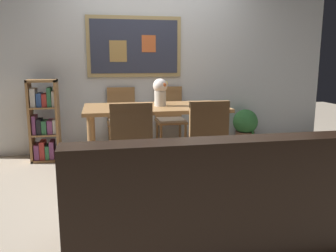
{
  "coord_description": "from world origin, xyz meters",
  "views": [
    {
      "loc": [
        -0.72,
        -3.55,
        1.3
      ],
      "look_at": [
        -0.08,
        -0.26,
        0.65
      ],
      "focal_mm": 37.32,
      "sensor_mm": 36.0,
      "label": 1
    }
  ],
  "objects": [
    {
      "name": "ground_plane",
      "position": [
        0.0,
        0.0,
        0.0
      ],
      "size": [
        12.0,
        12.0,
        0.0
      ],
      "primitive_type": "plane",
      "color": "tan"
    },
    {
      "name": "potted_ivy",
      "position": [
        1.35,
        1.16,
        0.31
      ],
      "size": [
        0.36,
        0.36,
        0.57
      ],
      "color": "brown",
      "rests_on": "ground_plane"
    },
    {
      "name": "wall_back_with_painting",
      "position": [
        -0.01,
        1.4,
        1.3
      ],
      "size": [
        5.2,
        0.14,
        2.6
      ],
      "color": "silver",
      "rests_on": "ground_plane"
    },
    {
      "name": "dining_chair_far_right",
      "position": [
        0.23,
        1.21,
        0.54
      ],
      "size": [
        0.4,
        0.41,
        0.91
      ],
      "color": "#9E7042",
      "rests_on": "ground_plane"
    },
    {
      "name": "bookshelf",
      "position": [
        -1.43,
        1.05,
        0.5
      ],
      "size": [
        0.36,
        0.28,
        1.04
      ],
      "color": "#9E7042",
      "rests_on": "ground_plane"
    },
    {
      "name": "dining_table",
      "position": [
        -0.1,
        0.45,
        0.66
      ],
      "size": [
        1.63,
        0.86,
        0.75
      ],
      "color": "#9E7042",
      "rests_on": "ground_plane"
    },
    {
      "name": "flower_vase",
      "position": [
        -0.04,
        0.45,
        0.93
      ],
      "size": [
        0.18,
        0.17,
        0.32
      ],
      "color": "beige",
      "rests_on": "dining_table"
    },
    {
      "name": "dining_chair_far_left",
      "position": [
        -0.44,
        1.21,
        0.54
      ],
      "size": [
        0.4,
        0.41,
        0.91
      ],
      "color": "#9E7042",
      "rests_on": "ground_plane"
    },
    {
      "name": "leather_couch",
      "position": [
        -0.06,
        -1.43,
        0.31
      ],
      "size": [
        1.8,
        0.84,
        0.84
      ],
      "color": "black",
      "rests_on": "ground_plane"
    },
    {
      "name": "dining_chair_near_right",
      "position": [
        0.27,
        -0.36,
        0.54
      ],
      "size": [
        0.4,
        0.41,
        0.91
      ],
      "color": "#9E7042",
      "rests_on": "ground_plane"
    },
    {
      "name": "dining_chair_near_left",
      "position": [
        -0.46,
        -0.37,
        0.54
      ],
      "size": [
        0.4,
        0.41,
        0.91
      ],
      "color": "#9E7042",
      "rests_on": "ground_plane"
    }
  ]
}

